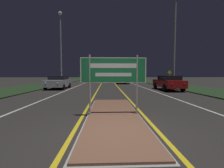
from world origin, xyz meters
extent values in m
plane|color=#282623|center=(0.00, 0.00, 0.00)|extent=(160.00, 160.00, 0.00)
cube|color=#999993|center=(0.00, 1.75, 0.03)|extent=(1.95, 6.36, 0.05)
cube|color=brown|center=(0.00, 1.75, 0.05)|extent=(1.83, 6.24, 0.10)
cube|color=#1E3319|center=(-9.50, 20.00, 0.04)|extent=(5.00, 100.00, 0.08)
cube|color=#1E3319|center=(9.50, 20.00, 0.04)|extent=(5.00, 100.00, 0.08)
cube|color=gold|center=(-1.17, 25.00, 0.00)|extent=(0.12, 70.00, 0.01)
cube|color=gold|center=(1.17, 25.00, 0.00)|extent=(0.12, 70.00, 0.01)
cube|color=silver|center=(-4.20, 25.00, 0.00)|extent=(0.12, 70.00, 0.01)
cube|color=silver|center=(4.20, 25.00, 0.00)|extent=(0.12, 70.00, 0.01)
cube|color=silver|center=(-7.20, 25.00, 0.00)|extent=(0.10, 70.00, 0.01)
cube|color=silver|center=(7.20, 25.00, 0.00)|extent=(0.10, 70.00, 0.01)
cylinder|color=#9E9E99|center=(-0.87, 1.75, 1.20)|extent=(0.07, 0.07, 2.20)
cylinder|color=#9E9E99|center=(0.87, 1.75, 1.20)|extent=(0.07, 0.07, 2.20)
cube|color=#19703D|center=(0.00, 1.75, 1.73)|extent=(2.42, 0.04, 0.93)
cube|color=white|center=(0.00, 1.72, 1.73)|extent=(2.42, 0.00, 0.93)
cube|color=#19703D|center=(0.00, 1.72, 1.73)|extent=(2.35, 0.01, 0.88)
cube|color=white|center=(0.00, 1.72, 1.89)|extent=(1.70, 0.01, 0.17)
cube|color=white|center=(0.00, 1.72, 1.57)|extent=(1.33, 0.01, 0.13)
cylinder|color=#9E9E99|center=(-6.23, 16.32, 4.66)|extent=(0.18, 0.18, 9.31)
sphere|color=white|center=(-6.23, 16.32, 9.46)|extent=(0.50, 0.50, 0.50)
cylinder|color=#9E9E99|center=(6.56, 11.16, 4.68)|extent=(0.18, 0.18, 9.36)
cube|color=maroon|center=(5.91, 10.99, 0.69)|extent=(1.75, 4.33, 0.68)
cube|color=black|center=(5.91, 10.73, 1.24)|extent=(1.54, 2.25, 0.43)
sphere|color=red|center=(5.36, 8.84, 0.77)|extent=(0.14, 0.14, 0.14)
sphere|color=red|center=(6.45, 8.84, 0.77)|extent=(0.14, 0.14, 0.14)
cylinder|color=black|center=(5.07, 12.33, 0.34)|extent=(0.22, 0.69, 0.69)
cylinder|color=black|center=(6.74, 12.33, 0.34)|extent=(0.22, 0.69, 0.69)
cylinder|color=black|center=(5.07, 9.65, 0.34)|extent=(0.22, 0.69, 0.69)
cylinder|color=black|center=(6.74, 9.65, 0.34)|extent=(0.22, 0.69, 0.69)
cube|color=black|center=(2.47, 21.88, 0.66)|extent=(1.82, 4.41, 0.69)
cube|color=black|center=(2.47, 21.62, 1.26)|extent=(1.61, 2.29, 0.50)
sphere|color=red|center=(1.90, 19.70, 0.75)|extent=(0.14, 0.14, 0.14)
sphere|color=red|center=(3.03, 19.70, 0.75)|extent=(0.14, 0.14, 0.14)
cylinder|color=black|center=(1.60, 23.25, 0.31)|extent=(0.22, 0.63, 0.63)
cylinder|color=black|center=(3.34, 23.25, 0.31)|extent=(0.22, 0.63, 0.63)
cylinder|color=black|center=(1.60, 20.52, 0.31)|extent=(0.22, 0.63, 0.63)
cylinder|color=black|center=(3.34, 20.52, 0.31)|extent=(0.22, 0.63, 0.63)
cube|color=#B7B7BC|center=(5.85, 33.78, 0.69)|extent=(1.81, 4.52, 0.70)
cube|color=black|center=(5.85, 33.51, 1.29)|extent=(1.59, 2.35, 0.50)
sphere|color=red|center=(5.29, 31.54, 0.78)|extent=(0.14, 0.14, 0.14)
sphere|color=red|center=(6.42, 31.54, 0.78)|extent=(0.14, 0.14, 0.14)
cylinder|color=black|center=(4.99, 35.18, 0.34)|extent=(0.22, 0.68, 0.68)
cylinder|color=black|center=(6.72, 35.18, 0.34)|extent=(0.22, 0.68, 0.68)
cylinder|color=black|center=(4.99, 32.38, 0.34)|extent=(0.22, 0.68, 0.68)
cylinder|color=black|center=(6.72, 32.38, 0.34)|extent=(0.22, 0.68, 0.68)
cube|color=#B7B7BC|center=(-5.58, 12.87, 0.65)|extent=(1.89, 4.06, 0.69)
cube|color=black|center=(-5.58, 13.12, 1.20)|extent=(1.67, 2.11, 0.41)
sphere|color=white|center=(-6.17, 10.86, 0.73)|extent=(0.14, 0.14, 0.14)
sphere|color=white|center=(-4.99, 10.86, 0.73)|extent=(0.14, 0.14, 0.14)
cylinder|color=black|center=(-6.48, 11.61, 0.30)|extent=(0.22, 0.61, 0.61)
cylinder|color=black|center=(-4.67, 11.61, 0.30)|extent=(0.22, 0.61, 0.61)
cylinder|color=black|center=(-6.48, 14.13, 0.30)|extent=(0.22, 0.61, 0.61)
cylinder|color=black|center=(-4.67, 14.13, 0.30)|extent=(0.22, 0.61, 0.61)
cube|color=silver|center=(-2.46, 28.38, 0.66)|extent=(1.83, 4.10, 0.66)
cube|color=black|center=(-2.46, 28.62, 1.26)|extent=(1.61, 2.13, 0.54)
sphere|color=white|center=(-3.03, 26.34, 0.75)|extent=(0.14, 0.14, 0.14)
sphere|color=white|center=(-1.89, 26.34, 0.75)|extent=(0.14, 0.14, 0.14)
cylinder|color=black|center=(-3.34, 27.10, 0.33)|extent=(0.22, 0.67, 0.67)
cylinder|color=black|center=(-1.59, 27.10, 0.33)|extent=(0.22, 0.67, 0.67)
cylinder|color=black|center=(-3.34, 29.65, 0.33)|extent=(0.22, 0.67, 0.67)
cylinder|color=black|center=(-1.59, 29.65, 0.33)|extent=(0.22, 0.67, 0.67)
cube|color=#B7B7BC|center=(-2.39, 37.73, 0.68)|extent=(1.72, 4.69, 0.67)
cube|color=black|center=(-2.39, 38.02, 1.23)|extent=(1.51, 2.44, 0.43)
sphere|color=white|center=(-2.93, 35.41, 0.76)|extent=(0.14, 0.14, 0.14)
sphere|color=white|center=(-1.86, 35.41, 0.76)|extent=(0.14, 0.14, 0.14)
cylinder|color=black|center=(-3.21, 36.28, 0.35)|extent=(0.22, 0.69, 0.69)
cylinder|color=black|center=(-1.57, 36.28, 0.35)|extent=(0.22, 0.69, 0.69)
cylinder|color=black|center=(-3.21, 39.19, 0.35)|extent=(0.22, 0.69, 0.69)
cylinder|color=black|center=(-1.57, 39.19, 0.35)|extent=(0.22, 0.69, 0.69)
cylinder|color=#9E9E99|center=(8.55, 16.82, 1.00)|extent=(0.06, 0.06, 1.84)
cube|color=yellow|center=(8.55, 16.82, 1.86)|extent=(0.60, 0.02, 0.60)
camera|label=1|loc=(-0.26, -3.78, 1.57)|focal=24.00mm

